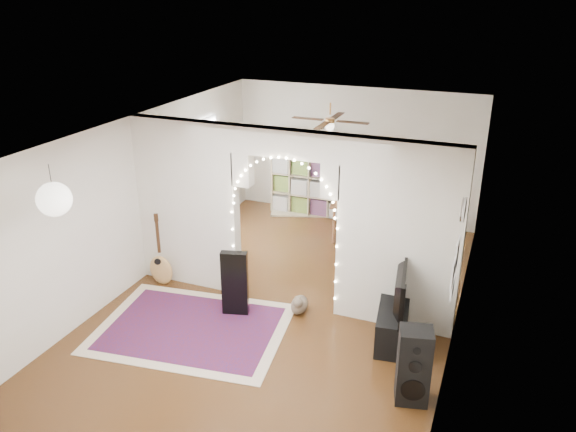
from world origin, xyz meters
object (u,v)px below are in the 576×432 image
at_px(bookcase, 312,175).
at_px(dining_chair_right, 365,284).
at_px(dining_table, 364,206).
at_px(floor_speaker, 414,366).
at_px(dining_chair_left, 361,231).
at_px(media_console, 392,324).
at_px(acoustic_guitar, 160,259).

xyz_separation_m(bookcase, dining_chair_right, (1.94, -2.97, -0.62)).
distance_m(bookcase, dining_table, 1.60).
relative_size(floor_speaker, bookcase, 0.56).
relative_size(dining_table, dining_chair_left, 2.58).
bearing_deg(dining_table, media_console, -76.10).
bearing_deg(media_console, bookcase, 115.27).
height_order(floor_speaker, dining_chair_right, floor_speaker).
bearing_deg(acoustic_guitar, dining_chair_right, -10.18).
distance_m(media_console, bookcase, 4.75).
xyz_separation_m(media_console, dining_table, (-1.22, 3.11, 0.43)).
bearing_deg(dining_chair_left, media_console, -42.54).
xyz_separation_m(floor_speaker, dining_chair_left, (-1.68, 4.05, -0.25)).
bearing_deg(dining_chair_right, dining_chair_left, 107.56).
xyz_separation_m(media_console, bookcase, (-2.57, 3.94, 0.61)).
bearing_deg(dining_chair_right, acoustic_guitar, -164.86).
bearing_deg(dining_chair_left, bookcase, 168.55).
xyz_separation_m(acoustic_guitar, dining_table, (2.59, 2.94, 0.22)).
xyz_separation_m(floor_speaker, bookcase, (-3.04, 5.05, 0.38)).
xyz_separation_m(media_console, dining_chair_right, (-0.63, 0.97, -0.00)).
xyz_separation_m(acoustic_guitar, dining_chair_left, (2.59, 2.78, -0.23)).
distance_m(media_console, dining_chair_left, 3.19).
bearing_deg(media_console, acoustic_guitar, 169.59).
bearing_deg(dining_table, dining_chair_left, -97.90).
xyz_separation_m(acoustic_guitar, bookcase, (1.24, 3.77, 0.41)).
relative_size(floor_speaker, media_console, 0.96).
height_order(dining_table, dining_chair_right, dining_table).
bearing_deg(bookcase, dining_chair_right, -75.61).
bearing_deg(dining_chair_right, dining_table, 106.31).
bearing_deg(bookcase, dining_chair_left, -55.15).
xyz_separation_m(floor_speaker, media_console, (-0.46, 1.11, -0.23)).
bearing_deg(acoustic_guitar, dining_chair_left, 22.66).
relative_size(floor_speaker, dining_chair_right, 1.77).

